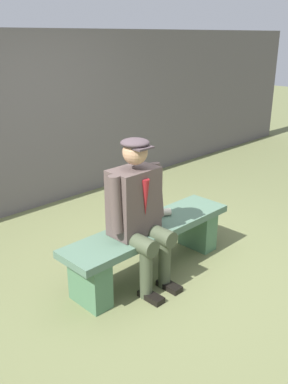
% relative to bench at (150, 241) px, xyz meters
% --- Properties ---
extents(ground_plane, '(30.00, 30.00, 0.00)m').
position_rel_bench_xyz_m(ground_plane, '(0.00, 0.00, -0.32)').
color(ground_plane, '#676D43').
extents(bench, '(1.81, 0.44, 0.48)m').
position_rel_bench_xyz_m(bench, '(0.00, 0.00, 0.00)').
color(bench, '#4D6C57').
rests_on(bench, ground).
extents(seated_man, '(0.59, 0.58, 1.33)m').
position_rel_bench_xyz_m(seated_man, '(0.20, 0.06, 0.41)').
color(seated_man, '#534440').
rests_on(seated_man, ground).
extents(rolled_magazine, '(0.21, 0.16, 0.07)m').
position_rel_bench_xyz_m(rolled_magazine, '(-0.22, -0.08, 0.19)').
color(rolled_magazine, beige).
rests_on(rolled_magazine, bench).
extents(stadium_wall, '(12.00, 0.24, 2.19)m').
position_rel_bench_xyz_m(stadium_wall, '(0.00, -2.27, 0.77)').
color(stadium_wall, '#5D5657').
rests_on(stadium_wall, ground).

